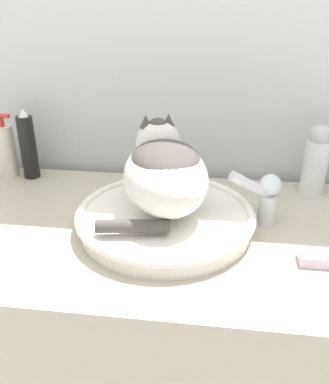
{
  "coord_description": "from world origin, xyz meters",
  "views": [
    {
      "loc": [
        0.11,
        -0.51,
        1.36
      ],
      "look_at": [
        0.01,
        0.29,
        0.97
      ],
      "focal_mm": 38.0,
      "sensor_mm": 36.0,
      "label": 1
    }
  ],
  "objects_px": {
    "cat": "(164,170)",
    "soap_pump_bottle": "(5,151)",
    "faucet": "(265,195)",
    "lotion_bottle_white": "(316,160)",
    "soap_bar": "(318,258)",
    "hairspray_can_black": "(28,146)"
  },
  "relations": [
    {
      "from": "cat",
      "to": "soap_pump_bottle",
      "type": "bearing_deg",
      "value": 47.87
    },
    {
      "from": "faucet",
      "to": "lotion_bottle_white",
      "type": "height_order",
      "value": "lotion_bottle_white"
    },
    {
      "from": "faucet",
      "to": "soap_bar",
      "type": "distance_m",
      "value": 0.19
    },
    {
      "from": "soap_bar",
      "to": "faucet",
      "type": "bearing_deg",
      "value": 121.51
    },
    {
      "from": "lotion_bottle_white",
      "to": "soap_pump_bottle",
      "type": "relative_size",
      "value": 1.0
    },
    {
      "from": "lotion_bottle_white",
      "to": "hairspray_can_black",
      "type": "height_order",
      "value": "hairspray_can_black"
    },
    {
      "from": "hairspray_can_black",
      "to": "soap_pump_bottle",
      "type": "height_order",
      "value": "hairspray_can_black"
    },
    {
      "from": "faucet",
      "to": "hairspray_can_black",
      "type": "distance_m",
      "value": 0.69
    },
    {
      "from": "faucet",
      "to": "soap_pump_bottle",
      "type": "xyz_separation_m",
      "value": [
        -0.73,
        0.19,
        0.01
      ]
    },
    {
      "from": "cat",
      "to": "faucet",
      "type": "xyz_separation_m",
      "value": [
        0.23,
        0.05,
        -0.07
      ]
    },
    {
      "from": "lotion_bottle_white",
      "to": "soap_bar",
      "type": "height_order",
      "value": "lotion_bottle_white"
    },
    {
      "from": "cat",
      "to": "soap_bar",
      "type": "bearing_deg",
      "value": -125.58
    },
    {
      "from": "cat",
      "to": "faucet",
      "type": "distance_m",
      "value": 0.25
    },
    {
      "from": "lotion_bottle_white",
      "to": "hairspray_can_black",
      "type": "relative_size",
      "value": 0.92
    },
    {
      "from": "lotion_bottle_white",
      "to": "faucet",
      "type": "bearing_deg",
      "value": -128.38
    },
    {
      "from": "soap_pump_bottle",
      "to": "hairspray_can_black",
      "type": "bearing_deg",
      "value": -0.0
    },
    {
      "from": "faucet",
      "to": "lotion_bottle_white",
      "type": "bearing_deg",
      "value": -143.14
    },
    {
      "from": "cat",
      "to": "lotion_bottle_white",
      "type": "bearing_deg",
      "value": -75.5
    },
    {
      "from": "lotion_bottle_white",
      "to": "soap_bar",
      "type": "bearing_deg",
      "value": -98.25
    },
    {
      "from": "soap_pump_bottle",
      "to": "faucet",
      "type": "bearing_deg",
      "value": -14.15
    },
    {
      "from": "soap_pump_bottle",
      "to": "lotion_bottle_white",
      "type": "bearing_deg",
      "value": -0.0
    },
    {
      "from": "cat",
      "to": "hairspray_can_black",
      "type": "bearing_deg",
      "value": 44.27
    }
  ]
}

